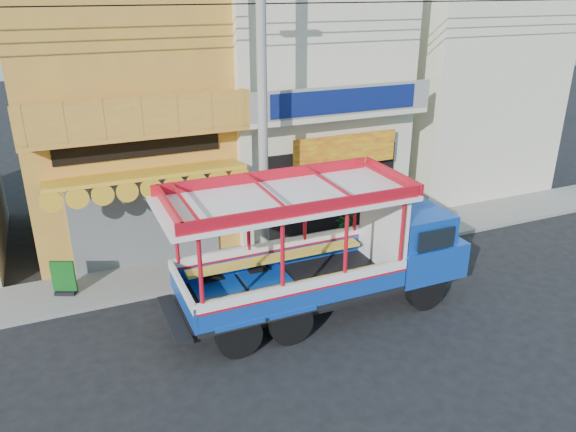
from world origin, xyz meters
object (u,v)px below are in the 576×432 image
at_px(green_sign, 64,280).
at_px(utility_pole, 268,97).
at_px(potted_plant_b, 382,225).
at_px(songthaew_truck, 339,247).
at_px(potted_plant_a, 347,223).
at_px(potted_plant_c, 398,209).

bearing_deg(green_sign, utility_pole, -6.74).
bearing_deg(utility_pole, potted_plant_b, 4.08).
xyz_separation_m(songthaew_truck, potted_plant_b, (3.10, 2.84, -1.06)).
xyz_separation_m(utility_pole, potted_plant_a, (3.10, 1.02, -4.49)).
height_order(songthaew_truck, potted_plant_a, songthaew_truck).
xyz_separation_m(songthaew_truck, potted_plant_c, (4.29, 3.69, -1.02)).
relative_size(songthaew_truck, potted_plant_a, 8.96).
distance_m(potted_plant_b, potted_plant_c, 1.46).
relative_size(songthaew_truck, potted_plant_b, 7.29).
bearing_deg(potted_plant_b, potted_plant_c, -93.48).
bearing_deg(utility_pole, potted_plant_a, 18.27).
height_order(utility_pole, potted_plant_a, utility_pole).
relative_size(utility_pole, potted_plant_b, 27.07).
height_order(songthaew_truck, potted_plant_b, songthaew_truck).
bearing_deg(songthaew_truck, potted_plant_a, 58.05).
distance_m(green_sign, potted_plant_a, 8.68).
distance_m(green_sign, potted_plant_c, 10.74).
height_order(songthaew_truck, green_sign, songthaew_truck).
relative_size(potted_plant_b, potted_plant_c, 0.92).
bearing_deg(potted_plant_a, songthaew_truck, -166.83).
height_order(songthaew_truck, potted_plant_c, songthaew_truck).
relative_size(utility_pole, potted_plant_c, 25.01).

